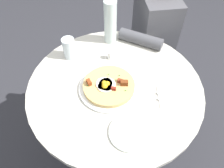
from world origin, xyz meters
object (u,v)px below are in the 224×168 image
object	(u,v)px
water_bottle	(110,22)
breakfast_pizza	(109,85)
pizza_plate	(109,88)
water_glass	(69,48)
knife	(175,93)
bread_plate	(130,132)
salt_shaker	(109,55)
fork	(177,99)
person_seated	(150,47)
dining_table	(115,105)

from	to	relation	value
water_bottle	breakfast_pizza	bearing A→B (deg)	-8.84
pizza_plate	water_glass	xyz separation A→B (m)	(-0.26, -0.18, 0.05)
knife	water_bottle	bearing A→B (deg)	127.30
water_glass	bread_plate	bearing A→B (deg)	25.29
breakfast_pizza	salt_shaker	distance (m)	0.22
water_glass	water_bottle	xyz separation A→B (m)	(-0.11, 0.24, 0.07)
fork	salt_shaker	bearing A→B (deg)	138.01
person_seated	bread_plate	distance (m)	0.90
person_seated	fork	xyz separation A→B (m)	(0.66, -0.07, 0.25)
fork	water_bottle	size ratio (longest dim) A/B	0.71
pizza_plate	salt_shaker	world-z (taller)	salt_shaker
pizza_plate	water_glass	distance (m)	0.33
fork	water_bottle	xyz separation A→B (m)	(-0.48, -0.25, 0.12)
pizza_plate	knife	xyz separation A→B (m)	(0.08, 0.32, 0.00)
dining_table	water_bottle	size ratio (longest dim) A/B	3.46
breakfast_pizza	bread_plate	world-z (taller)	breakfast_pizza
fork	breakfast_pizza	bearing A→B (deg)	167.62
knife	water_bottle	world-z (taller)	water_bottle
water_bottle	water_glass	bearing A→B (deg)	-65.62
water_glass	breakfast_pizza	bearing A→B (deg)	34.96
water_bottle	salt_shaker	xyz separation A→B (m)	(0.16, -0.03, -0.10)
water_glass	water_bottle	bearing A→B (deg)	114.38
bread_plate	knife	distance (m)	0.31
knife	water_glass	world-z (taller)	water_glass
person_seated	salt_shaker	bearing A→B (deg)	-46.52
water_glass	water_bottle	world-z (taller)	water_bottle
salt_shaker	water_bottle	bearing A→B (deg)	169.80
person_seated	pizza_plate	distance (m)	0.71
person_seated	salt_shaker	world-z (taller)	person_seated
bread_plate	water_bottle	world-z (taller)	water_bottle
dining_table	person_seated	bearing A→B (deg)	146.66
dining_table	fork	world-z (taller)	fork
knife	pizza_plate	bearing A→B (deg)	173.64
salt_shaker	person_seated	bearing A→B (deg)	133.48
dining_table	knife	size ratio (longest dim) A/B	4.90
water_bottle	salt_shaker	bearing A→B (deg)	-10.20
water_glass	salt_shaker	world-z (taller)	water_glass
person_seated	bread_plate	size ratio (longest dim) A/B	6.26
bread_plate	salt_shaker	bearing A→B (deg)	-176.45
bread_plate	water_glass	world-z (taller)	water_glass
breakfast_pizza	fork	bearing A→B (deg)	70.36
knife	dining_table	bearing A→B (deg)	168.26
breakfast_pizza	water_bottle	xyz separation A→B (m)	(-0.37, 0.06, 0.10)
breakfast_pizza	water_bottle	world-z (taller)	water_bottle
pizza_plate	water_bottle	size ratio (longest dim) A/B	1.17
pizza_plate	person_seated	bearing A→B (deg)	145.27
pizza_plate	bread_plate	distance (m)	0.26
dining_table	person_seated	distance (m)	0.64
water_bottle	knife	bearing A→B (deg)	30.04
water_glass	fork	bearing A→B (deg)	52.97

